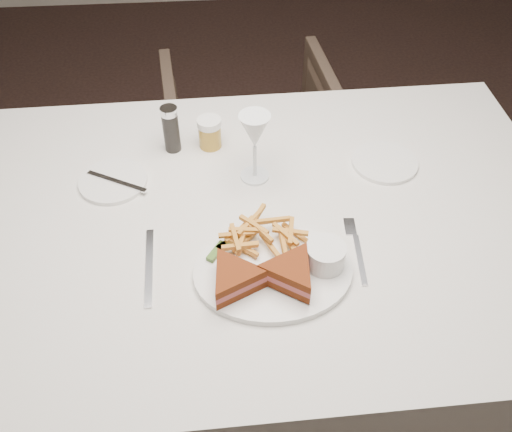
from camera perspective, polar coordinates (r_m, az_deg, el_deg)
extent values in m
plane|color=black|center=(2.01, 1.54, -10.00)|extent=(5.00, 5.00, 0.00)
cube|color=silver|center=(1.55, -0.15, -9.77)|extent=(1.45, 0.98, 0.75)
imported|color=#443429|center=(2.19, -0.43, 7.78)|extent=(0.67, 0.63, 0.64)
ellipsoid|color=white|center=(1.15, 1.71, -5.62)|extent=(0.33, 0.26, 0.01)
cube|color=silver|center=(1.18, -10.63, -5.01)|extent=(0.02, 0.21, 0.00)
cylinder|color=white|center=(1.38, -14.10, 3.40)|extent=(0.16, 0.16, 0.01)
cylinder|color=white|center=(1.43, 12.74, 5.26)|extent=(0.16, 0.16, 0.01)
cylinder|color=black|center=(1.42, -8.50, 8.60)|extent=(0.04, 0.04, 0.12)
cylinder|color=#AC8129|center=(1.43, -4.65, 8.28)|extent=(0.06, 0.06, 0.08)
cube|color=#3C5F21|center=(1.18, -2.81, -2.75)|extent=(0.05, 0.05, 0.01)
cube|color=#3C5F21|center=(1.17, -3.97, -3.56)|extent=(0.04, 0.05, 0.01)
cylinder|color=white|center=(1.14, 6.96, -3.95)|extent=(0.08, 0.08, 0.05)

